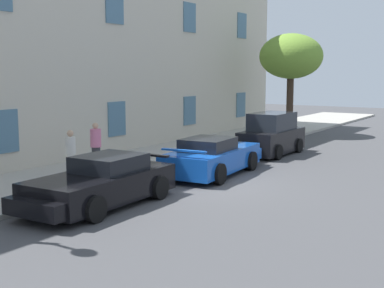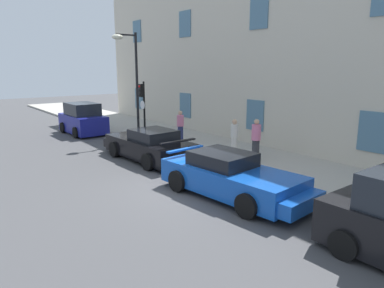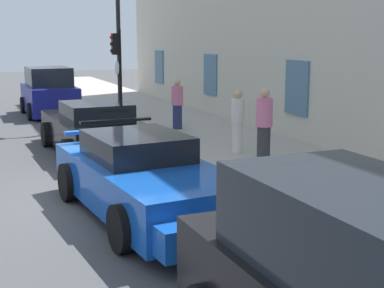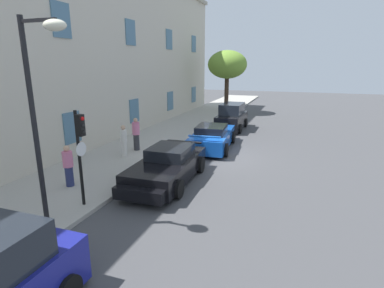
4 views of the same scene
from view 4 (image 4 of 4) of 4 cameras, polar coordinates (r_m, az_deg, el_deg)
name	(u,v)px [view 4 (image 4 of 4)]	position (r m, az deg, el deg)	size (l,w,h in m)	color
ground_plane	(215,156)	(15.56, 4.30, -2.25)	(80.00, 80.00, 0.00)	#444447
sidewalk	(143,147)	(17.06, -9.16, -0.63)	(60.00, 4.40, 0.14)	#A8A399
building_facade	(68,49)	(19.08, -22.22, 16.27)	(36.29, 5.06, 10.75)	beige
sportscar_red_lead	(166,168)	(11.96, -4.94, -4.53)	(4.92, 2.27, 1.35)	black
sportscar_yellow_flank	(213,137)	(17.02, 3.98, 1.36)	(5.11, 2.42, 1.35)	#144CB2
hatchback_parked	(232,118)	(21.89, 7.48, 4.92)	(3.89, 1.83, 1.86)	black
tree_near_kerb	(227,65)	(29.00, 6.65, 14.54)	(3.59, 3.59, 5.65)	#38281E
traffic_light	(80,142)	(9.91, -20.27, 0.34)	(0.44, 0.36, 3.07)	black
street_lamp	(42,86)	(8.72, -26.36, 9.68)	(0.44, 1.42, 5.57)	black
pedestrian_admiring	(68,166)	(12.07, -22.21, -3.79)	(0.38, 0.38, 1.56)	navy
pedestrian_strolling	(136,134)	(16.16, -10.45, 1.88)	(0.53, 0.53, 1.71)	#333338
pedestrian_bystander	(124,141)	(15.12, -12.69, 0.62)	(0.47, 0.47, 1.57)	silver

